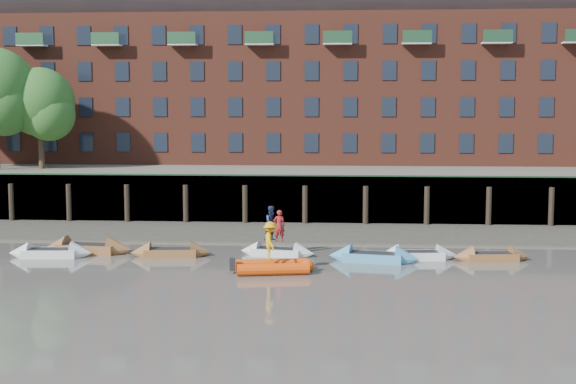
# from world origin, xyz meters

# --- Properties ---
(ground) EXTENTS (220.00, 220.00, 0.00)m
(ground) POSITION_xyz_m (0.00, 0.00, 0.00)
(ground) COLOR #5F5952
(ground) RESTS_ON ground
(foreshore) EXTENTS (110.00, 8.00, 0.50)m
(foreshore) POSITION_xyz_m (0.00, 18.00, 0.00)
(foreshore) COLOR #3D382F
(foreshore) RESTS_ON ground
(mud_band) EXTENTS (110.00, 1.60, 0.10)m
(mud_band) POSITION_xyz_m (0.00, 14.60, 0.00)
(mud_band) COLOR #4C4336
(mud_band) RESTS_ON ground
(river_wall) EXTENTS (110.00, 1.23, 3.30)m
(river_wall) POSITION_xyz_m (-0.00, 22.38, 1.59)
(river_wall) COLOR #2D2A26
(river_wall) RESTS_ON ground
(bank_terrace) EXTENTS (110.00, 28.00, 3.20)m
(bank_terrace) POSITION_xyz_m (0.00, 36.00, 1.60)
(bank_terrace) COLOR #5E594D
(bank_terrace) RESTS_ON ground
(apartment_terrace) EXTENTS (80.60, 15.56, 20.98)m
(apartment_terrace) POSITION_xyz_m (-0.00, 36.99, 12.82)
(apartment_terrace) COLOR brown
(apartment_terrace) RESTS_ON bank_terrace
(rowboat_0) EXTENTS (4.40, 1.56, 1.25)m
(rowboat_0) POSITION_xyz_m (-14.62, 9.19, 0.22)
(rowboat_0) COLOR silver
(rowboat_0) RESTS_ON ground
(rowboat_1) EXTENTS (4.93, 1.85, 1.40)m
(rowboat_1) POSITION_xyz_m (-13.05, 10.49, 0.25)
(rowboat_1) COLOR brown
(rowboat_1) RESTS_ON ground
(rowboat_2) EXTENTS (4.31, 1.71, 1.22)m
(rowboat_2) POSITION_xyz_m (-8.44, 9.82, 0.22)
(rowboat_2) COLOR brown
(rowboat_2) RESTS_ON ground
(rowboat_3) EXTENTS (4.11, 1.86, 1.15)m
(rowboat_3) POSITION_xyz_m (-2.91, 10.39, 0.20)
(rowboat_3) COLOR silver
(rowboat_3) RESTS_ON ground
(rowboat_4) EXTENTS (4.73, 2.15, 1.32)m
(rowboat_4) POSITION_xyz_m (2.07, 9.10, 0.23)
(rowboat_4) COLOR #4590B8
(rowboat_4) RESTS_ON ground
(rowboat_5) EXTENTS (4.15, 1.54, 1.18)m
(rowboat_5) POSITION_xyz_m (4.36, 9.93, 0.21)
(rowboat_5) COLOR silver
(rowboat_5) RESTS_ON ground
(rowboat_6) EXTENTS (4.05, 1.58, 1.15)m
(rowboat_6) POSITION_xyz_m (8.07, 9.85, 0.20)
(rowboat_6) COLOR brown
(rowboat_6) RESTS_ON ground
(rib_tender) EXTENTS (3.78, 2.31, 0.64)m
(rib_tender) POSITION_xyz_m (-2.64, 6.11, 0.28)
(rib_tender) COLOR #DF4209
(rib_tender) RESTS_ON ground
(person_rower_a) EXTENTS (0.66, 0.49, 1.66)m
(person_rower_a) POSITION_xyz_m (-2.80, 10.34, 1.60)
(person_rower_a) COLOR maroon
(person_rower_a) RESTS_ON rowboat_3
(person_rower_b) EXTENTS (1.13, 1.10, 1.84)m
(person_rower_b) POSITION_xyz_m (-3.19, 10.59, 1.69)
(person_rower_b) COLOR #19233F
(person_rower_b) RESTS_ON rowboat_3
(person_rib_crew) EXTENTS (0.96, 1.32, 1.83)m
(person_rib_crew) POSITION_xyz_m (-2.86, 6.03, 1.51)
(person_rib_crew) COLOR orange
(person_rib_crew) RESTS_ON rib_tender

